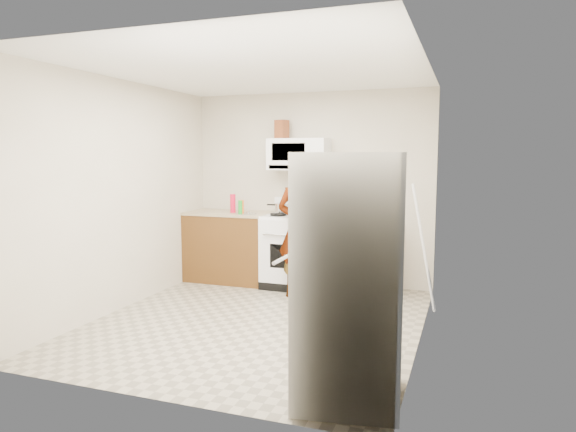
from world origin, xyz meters
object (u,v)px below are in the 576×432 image
at_px(gas_range, 296,249).
at_px(person, 301,229).
at_px(microwave, 299,154).
at_px(fridge, 349,279).
at_px(kettle, 367,208).
at_px(saucepan, 282,208).

distance_m(gas_range, person, 0.63).
relative_size(microwave, fridge, 0.45).
relative_size(kettle, saucepan, 1.01).
relative_size(person, fridge, 0.97).
bearing_deg(fridge, gas_range, 106.56).
height_order(fridge, saucepan, fridge).
distance_m(microwave, person, 1.09).
height_order(gas_range, microwave, microwave).
height_order(person, saucepan, person).
relative_size(gas_range, microwave, 1.49).
xyz_separation_m(microwave, person, (0.23, -0.61, -0.88)).
height_order(gas_range, person, person).
distance_m(gas_range, saucepan, 0.57).
bearing_deg(person, fridge, 124.16).
xyz_separation_m(gas_range, microwave, (0.00, 0.13, 1.21)).
relative_size(gas_range, saucepan, 5.80).
height_order(kettle, saucepan, kettle).
distance_m(microwave, kettle, 1.11).
bearing_deg(kettle, person, -110.05).
bearing_deg(person, saucepan, -43.19).
bearing_deg(gas_range, microwave, 90.00).
xyz_separation_m(microwave, saucepan, (-0.21, -0.04, -0.69)).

